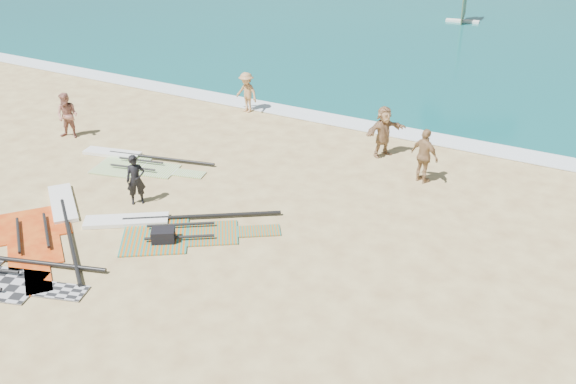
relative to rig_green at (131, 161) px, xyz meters
The scene contains 12 objects.
ground 7.43m from the rig_green, 43.14° to the right, with size 300.00×300.00×0.00m, color #DCC581.
surf_line 9.03m from the rig_green, 53.12° to the left, with size 300.00×1.20×0.04m, color white.
rig_green is the anchor object (origin of this frame).
rig_orange 5.04m from the rig_green, 38.05° to the right, with size 5.51×4.18×0.20m.
rig_red 4.71m from the rig_green, 78.48° to the right, with size 4.98×4.92×0.20m.
gear_bag_near 5.77m from the rig_green, 40.04° to the right, with size 0.63×0.46×0.40m, color black.
person_wetsuit 3.26m from the rig_green, 44.98° to the right, with size 0.58×0.38×1.59m, color black.
beachgoer_left 3.79m from the rig_green, 169.25° to the left, with size 0.85×0.66×1.75m, color #A96B5D.
beachgoer_mid 6.52m from the rig_green, 83.28° to the left, with size 1.10×0.63×1.70m, color tan.
beachgoer_back 10.08m from the rig_green, 20.19° to the left, with size 1.08×0.45×1.84m, color #9D754D.
beachgoer_right 8.96m from the rig_green, 33.03° to the left, with size 1.71×0.54×1.84m, color #A67B55.
windsurfer_left 28.59m from the rig_green, 81.96° to the left, with size 2.23×2.62×3.94m.
Camera 1 is at (9.34, -10.25, 9.25)m, focal length 40.00 mm.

